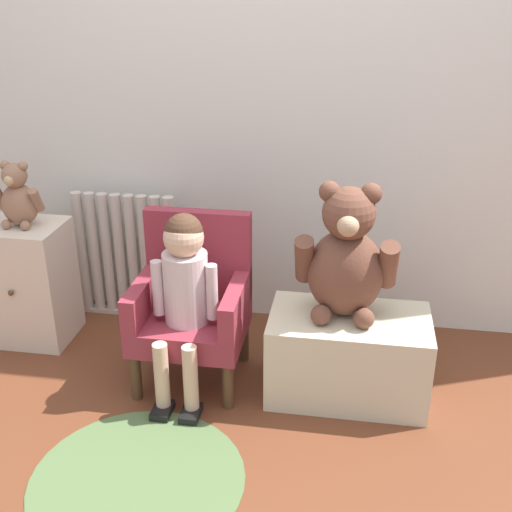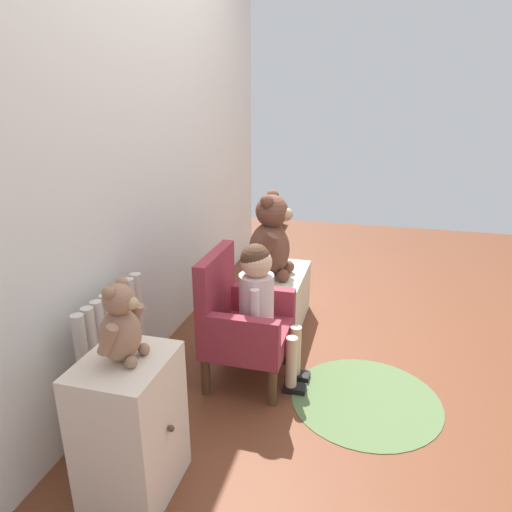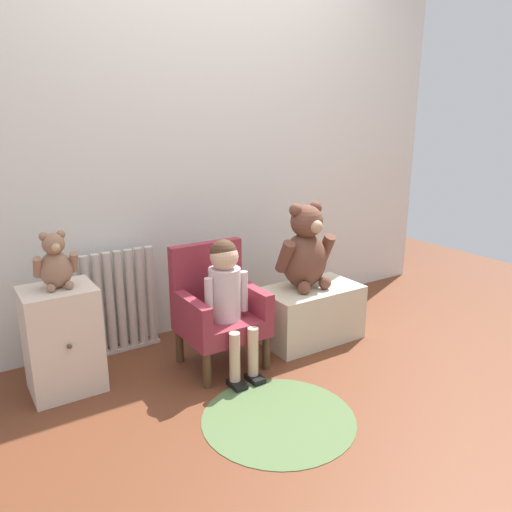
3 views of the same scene
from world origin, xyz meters
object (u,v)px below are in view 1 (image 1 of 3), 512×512
Objects in this scene: child_armchair at (193,302)px; large_teddy_bear at (346,259)px; floor_rug at (137,479)px; small_teddy_bear at (18,198)px; small_dresser at (30,282)px; child_figure at (184,281)px; low_bench at (348,355)px; radiator at (127,257)px.

child_armchair is 0.64m from large_teddy_bear.
small_teddy_bear is at bearing 132.60° from floor_rug.
floor_rug is at bearing -93.34° from child_armchair.
large_teddy_bear is 1.86× the size of small_teddy_bear.
child_figure is (0.78, -0.27, 0.20)m from small_dresser.
small_teddy_bear is 1.28m from floor_rug.
small_dresser is 1.42m from large_teddy_bear.
child_figure is at bearing -173.96° from low_bench.
child_figure is at bearing -51.46° from radiator.
floor_rug is at bearing -137.92° from low_bench.
child_armchair is at bearing 86.66° from floor_rug.
child_figure is at bearing -19.17° from small_dresser.
small_dresser is 0.76× the size of floor_rug.
small_dresser is 0.89× the size of low_bench.
floor_rug is at bearing -46.97° from small_dresser.
child_armchair reaches higher than small_dresser.
child_armchair is at bearing 90.00° from child_figure.
radiator is 0.71m from child_figure.
child_figure reaches higher than small_dresser.
child_figure is 1.20× the size of low_bench.
radiator reaches higher than floor_rug.
small_dresser is 1.05× the size of large_teddy_bear.
small_dresser is at bearing -162.76° from small_teddy_bear.
small_dresser is 0.81× the size of child_armchair.
floor_rug is (0.75, -0.80, -0.27)m from small_dresser.
floor_rug is (0.74, -0.80, -0.66)m from small_teddy_bear.
radiator is at bearing 135.02° from child_armchair.
radiator is 0.86× the size of floor_rug.
small_dresser is 1.13m from floor_rug.
small_teddy_bear is (-1.37, 0.18, 0.10)m from large_teddy_bear.
large_teddy_bear is at bearing -1.65° from child_armchair.
child_figure is 0.71m from floor_rug.
child_figure is 0.61m from large_teddy_bear.
floor_rug is (-0.63, -0.62, -0.56)m from large_teddy_bear.
low_bench is 0.85× the size of floor_rug.
small_dresser is 0.86m from child_figure.
small_dresser is 1.42m from low_bench.
child_figure is at bearing -90.00° from child_armchair.
floor_rug is (0.39, -1.07, -0.30)m from radiator.
radiator is 1.15m from large_teddy_bear.
child_armchair is (0.78, -0.16, 0.05)m from small_dresser.
radiator is 1.17× the size of large_teddy_bear.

